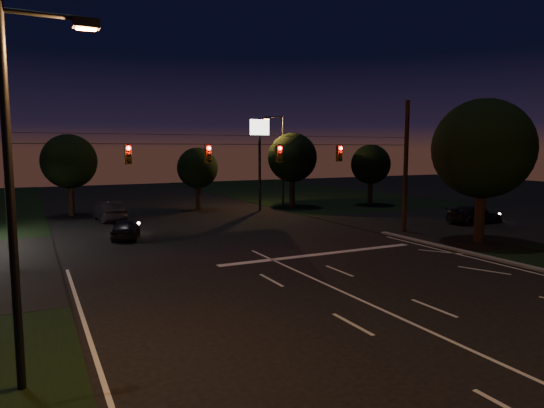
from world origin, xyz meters
TOP-DOWN VIEW (x-y plane):
  - ground at (0.00, 0.00)m, footprint 140.00×140.00m
  - cross_street_right at (20.00, 16.00)m, footprint 20.00×16.00m
  - stop_bar at (3.00, 11.50)m, footprint 12.00×0.50m
  - utility_pole_right at (12.00, 15.00)m, footprint 0.30×0.30m
  - utility_pole_left at (-12.00, 15.00)m, footprint 0.28×0.28m
  - signal_span at (-0.00, 14.96)m, footprint 24.00×0.40m
  - pole_sign_right at (8.00, 30.00)m, footprint 1.80×0.30m
  - street_light_left at (-11.24, 2.00)m, footprint 2.20×0.35m
  - street_light_right_far at (11.24, 32.00)m, footprint 2.20×0.35m
  - tree_right_near at (13.53, 10.17)m, footprint 6.00×6.00m
  - tree_far_b at (-7.98, 34.13)m, footprint 4.60×4.60m
  - tree_far_c at (3.02, 33.10)m, footprint 3.80×3.80m
  - tree_far_d at (12.02, 31.13)m, footprint 4.80×4.80m
  - tree_far_e at (20.02, 29.11)m, footprint 4.00×4.00m
  - car_oncoming_a at (-5.76, 20.92)m, footprint 2.63×4.14m
  - car_oncoming_b at (-5.55, 29.60)m, footprint 2.16×4.95m
  - car_cross at (19.45, 15.43)m, footprint 4.74×1.98m

SIDE VIEW (x-z plane):
  - ground at x=0.00m, z-range 0.00..0.00m
  - cross_street_right at x=20.00m, z-range -0.01..0.01m
  - utility_pole_right at x=12.00m, z-range -4.50..4.50m
  - utility_pole_left at x=-12.00m, z-range -4.00..4.00m
  - stop_bar at x=3.00m, z-range 0.00..0.01m
  - car_oncoming_a at x=-5.76m, z-range 0.00..1.31m
  - car_cross at x=19.45m, z-range 0.00..1.37m
  - car_oncoming_b at x=-5.55m, z-range 0.00..1.58m
  - tree_far_c at x=3.02m, z-range 0.97..6.83m
  - tree_far_e at x=20.02m, z-range 1.03..7.20m
  - tree_far_b at x=-7.98m, z-range 1.12..8.10m
  - tree_far_d at x=12.02m, z-range 1.18..8.47m
  - street_light_left at x=-11.24m, z-range 0.74..9.74m
  - street_light_right_far at x=11.24m, z-range 0.74..9.74m
  - signal_span at x=0.00m, z-range 4.72..6.28m
  - tree_right_near at x=13.53m, z-range 1.30..10.06m
  - pole_sign_right at x=8.00m, z-range 2.04..10.44m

